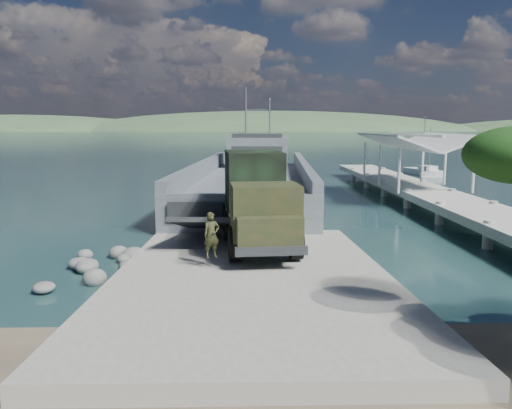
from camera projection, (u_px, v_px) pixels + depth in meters
name	position (u px, v px, depth m)	size (l,w,h in m)	color
ground	(251.00, 275.00, 19.74)	(1400.00, 1400.00, 0.00)	#183939
boat_ramp	(252.00, 277.00, 18.71)	(10.00, 18.00, 0.50)	gray
shoreline_rocks	(97.00, 272.00, 20.09)	(3.20, 5.60, 0.90)	#525250
distant_headlands	(288.00, 131.00, 573.81)	(1000.00, 240.00, 48.00)	#385233
pier	(417.00, 182.00, 38.31)	(6.40, 44.00, 6.10)	#9A9990
landing_craft	(253.00, 187.00, 40.96)	(10.87, 35.52, 10.42)	#4C5259
military_truck	(257.00, 198.00, 22.86)	(3.56, 9.12, 4.13)	black
soldier	(212.00, 245.00, 18.91)	(0.64, 0.42, 1.74)	black
sailboat_near	(428.00, 178.00, 53.26)	(2.65, 5.07, 5.93)	silver
sailboat_far	(423.00, 172.00, 59.28)	(3.10, 6.12, 7.17)	silver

